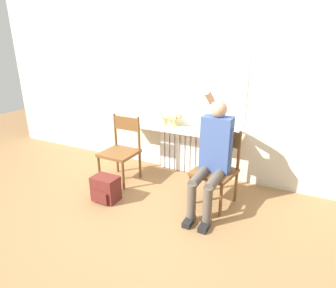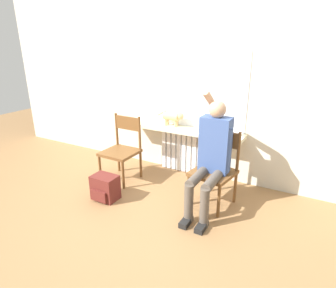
# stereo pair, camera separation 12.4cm
# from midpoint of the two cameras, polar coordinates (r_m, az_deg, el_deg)

# --- Properties ---
(ground_plane) EXTENTS (12.00, 12.00, 0.00)m
(ground_plane) POSITION_cam_midpoint_polar(r_m,az_deg,el_deg) (3.45, -5.85, -12.75)
(ground_plane) COLOR olive
(wall_with_window) EXTENTS (7.00, 0.06, 2.70)m
(wall_with_window) POSITION_cam_midpoint_polar(r_m,az_deg,el_deg) (4.03, 3.03, 12.64)
(wall_with_window) COLOR beige
(wall_with_window) RESTS_ON ground_plane
(radiator) EXTENTS (0.76, 0.08, 0.66)m
(radiator) POSITION_cam_midpoint_polar(r_m,az_deg,el_deg) (4.21, 2.36, -1.37)
(radiator) COLOR white
(radiator) RESTS_ON ground_plane
(windowsill) EXTENTS (1.76, 0.30, 0.05)m
(windowsill) POSITION_cam_midpoint_polar(r_m,az_deg,el_deg) (4.00, 1.83, 2.94)
(windowsill) COLOR beige
(windowsill) RESTS_ON radiator
(window_glass) EXTENTS (1.69, 0.01, 1.07)m
(window_glass) POSITION_cam_midpoint_polar(r_m,az_deg,el_deg) (4.01, 2.80, 11.13)
(window_glass) COLOR white
(window_glass) RESTS_ON windowsill
(chair_left) EXTENTS (0.46, 0.46, 0.91)m
(chair_left) POSITION_cam_midpoint_polar(r_m,az_deg,el_deg) (3.99, -10.41, -1.04)
(chair_left) COLOR brown
(chair_left) RESTS_ON ground_plane
(chair_right) EXTENTS (0.53, 0.53, 0.91)m
(chair_right) POSITION_cam_midpoint_polar(r_m,az_deg,el_deg) (3.39, 8.71, -4.75)
(chair_right) COLOR brown
(chair_right) RESTS_ON ground_plane
(person) EXTENTS (0.36, 1.04, 1.40)m
(person) POSITION_cam_midpoint_polar(r_m,az_deg,el_deg) (3.19, 8.10, -1.74)
(person) COLOR brown
(person) RESTS_ON ground_plane
(cat) EXTENTS (0.43, 0.12, 0.23)m
(cat) POSITION_cam_midpoint_polar(r_m,az_deg,el_deg) (4.04, -0.10, 5.59)
(cat) COLOR #DBB77A
(cat) RESTS_ON windowsill
(backpack) EXTENTS (0.32, 0.25, 0.31)m
(backpack) POSITION_cam_midpoint_polar(r_m,az_deg,el_deg) (3.61, -13.54, -8.85)
(backpack) COLOR maroon
(backpack) RESTS_ON ground_plane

